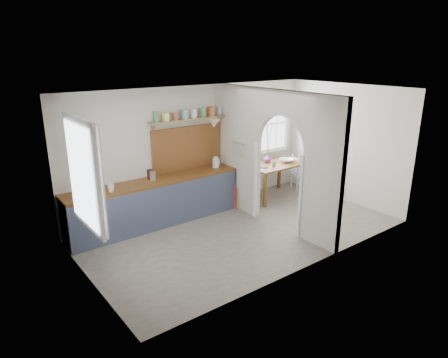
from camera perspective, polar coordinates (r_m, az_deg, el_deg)
floor at (r=7.61m, az=2.81°, el=-7.47°), size 5.80×3.20×0.01m
ceiling at (r=6.91m, az=3.14°, el=12.42°), size 5.80×3.20×0.01m
walls at (r=7.15m, az=2.97°, el=2.00°), size 5.81×3.21×2.60m
partition at (r=7.61m, az=6.75°, el=4.04°), size 0.12×3.20×2.60m
kitchen_window at (r=5.71m, az=-19.60°, el=0.54°), size 0.10×1.16×1.50m
nook_window at (r=9.39m, az=5.30°, el=7.62°), size 1.76×0.10×1.30m
counter at (r=7.88m, az=-9.75°, el=-3.21°), size 3.50×0.60×0.90m
sink at (r=7.25m, az=-18.95°, el=-2.16°), size 0.40×0.40×0.02m
backsplash at (r=8.26m, az=-5.20°, el=4.46°), size 1.65×0.03×0.90m
shelf at (r=8.06m, az=-5.00°, el=8.88°), size 1.75×0.20×0.21m
pendant_lamp at (r=8.00m, az=-1.49°, el=7.96°), size 0.26×0.26×0.16m
utensil_rail at (r=8.17m, az=2.19°, el=5.08°), size 0.02×0.50×0.02m
dining_table at (r=9.28m, az=6.95°, el=-0.22°), size 1.27×0.85×0.79m
chair_left at (r=8.74m, az=2.60°, el=-0.96°), size 0.51×0.51×0.87m
chair_right at (r=9.94m, az=10.98°, el=0.98°), size 0.51×0.51×0.85m
kettle at (r=8.42m, az=-1.17°, el=2.41°), size 0.21×0.18×0.22m
mug_a at (r=7.23m, az=-15.82°, el=-1.36°), size 0.16×0.16×0.11m
mug_b at (r=7.47m, az=-15.86°, el=-0.84°), size 0.14×0.14×0.09m
knife_block at (r=7.74m, az=-10.41°, el=0.63°), size 0.12×0.14×0.20m
jar at (r=7.70m, az=-10.12°, el=0.50°), size 0.13×0.13×0.18m
towel_magenta at (r=8.55m, az=1.55°, el=-2.54°), size 0.02×0.03×0.54m
towel_orange at (r=8.51m, az=1.83°, el=-2.82°), size 0.02×0.03×0.47m
bowl at (r=9.38m, az=8.94°, el=2.65°), size 0.41×0.41×0.08m
table_cup at (r=9.00m, az=7.13°, el=2.18°), size 0.11×0.11×0.10m
plate at (r=8.87m, az=5.72°, el=1.71°), size 0.22×0.22×0.02m
vase at (r=9.28m, az=6.23°, el=2.96°), size 0.21×0.21×0.19m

